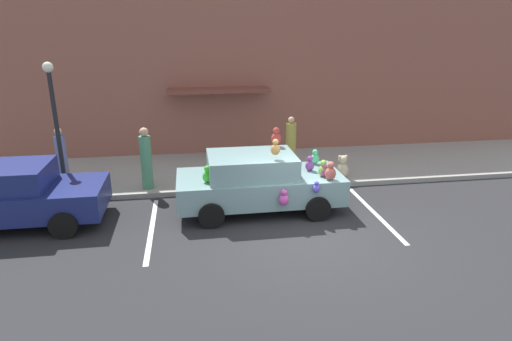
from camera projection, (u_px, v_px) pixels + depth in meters
ground_plane at (311, 236)px, 10.15m from camera, size 60.00×60.00×0.00m
sidewalk at (271, 168)px, 14.81m from camera, size 24.00×4.00×0.15m
storefront_building at (260, 69)px, 15.83m from camera, size 24.00×1.25×6.40m
parking_stripe_front at (375, 213)px, 11.38m from camera, size 0.12×3.60×0.01m
parking_stripe_rear at (152, 228)px, 10.53m from camera, size 0.12×3.60×0.01m
plush_covered_car at (258, 181)px, 11.38m from camera, size 4.33×2.15×2.08m
parked_sedan_behind at (11, 195)px, 10.47m from camera, size 4.28×2.05×1.54m
teddy_bear_on_sidewalk at (342, 167)px, 13.52m from camera, size 0.39×0.32×0.74m
street_lamp_post at (55, 115)px, 11.73m from camera, size 0.28×0.28×3.66m
pedestrian_near_shopfront at (146, 160)px, 12.46m from camera, size 0.32×0.32×1.83m
pedestrian_walking_past at (291, 147)px, 13.83m from camera, size 0.33×0.33×1.85m
pedestrian_by_lamp at (62, 158)px, 12.82m from camera, size 0.30×0.30×1.74m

